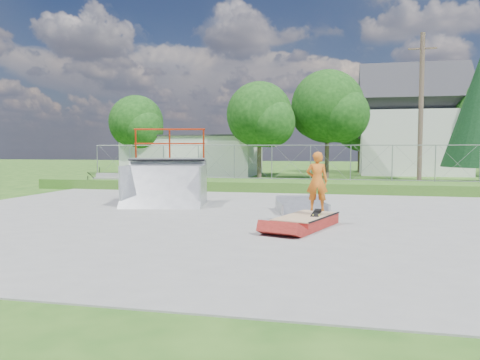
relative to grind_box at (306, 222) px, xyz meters
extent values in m
plane|color=#225016|center=(-2.69, 1.05, -0.17)|extent=(120.00, 120.00, 0.00)
cube|color=gray|center=(-2.69, 1.05, -0.15)|extent=(20.00, 16.00, 0.04)
cube|color=#225016|center=(-2.69, 10.55, 0.08)|extent=(24.00, 3.00, 0.50)
cube|color=maroon|center=(0.00, 0.00, -0.01)|extent=(1.71, 2.43, 0.31)
cube|color=tan|center=(0.00, 0.00, 0.15)|extent=(1.73, 2.46, 0.02)
cube|color=black|center=(0.27, 0.24, 0.21)|extent=(0.31, 0.81, 0.13)
imported|color=#CF631A|center=(0.27, 0.24, 1.01)|extent=(0.60, 0.40, 1.61)
cube|color=silver|center=(-10.69, 23.05, 1.33)|extent=(10.00, 6.00, 3.00)
cube|color=silver|center=(6.31, 27.05, 2.33)|extent=(8.00, 6.00, 5.00)
cube|color=#2B2B2F|center=(6.31, 27.05, 5.73)|extent=(8.40, 6.08, 6.08)
cylinder|color=brown|center=(4.81, 13.05, 3.83)|extent=(0.24, 0.24, 8.00)
cylinder|color=brown|center=(-4.69, 19.05, 1.06)|extent=(0.30, 0.30, 2.45)
sphere|color=#11370F|center=(-4.69, 19.05, 4.24)|extent=(4.48, 4.48, 4.48)
sphere|color=#11370F|center=(-3.85, 18.49, 3.68)|extent=(3.36, 3.36, 3.36)
cylinder|color=brown|center=(-0.19, 21.05, 1.23)|extent=(0.30, 0.30, 2.80)
sphere|color=#11370F|center=(-0.19, 21.05, 4.87)|extent=(5.12, 5.12, 5.12)
sphere|color=#11370F|center=(0.77, 20.41, 4.23)|extent=(3.84, 3.84, 3.84)
cylinder|color=brown|center=(-14.69, 21.05, 0.97)|extent=(0.30, 0.30, 2.27)
sphere|color=#11370F|center=(-14.69, 21.05, 3.93)|extent=(4.16, 4.16, 4.16)
sphere|color=#11370F|center=(-13.91, 20.53, 3.41)|extent=(3.12, 3.12, 3.12)
cylinder|color=brown|center=(2.31, 29.05, 0.88)|extent=(0.30, 0.30, 2.10)
sphere|color=#11370F|center=(2.31, 29.05, 3.61)|extent=(3.84, 3.84, 3.84)
sphere|color=#11370F|center=(3.03, 28.57, 3.13)|extent=(2.88, 2.88, 2.88)
camera|label=1|loc=(0.96, -12.58, 2.00)|focal=35.00mm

